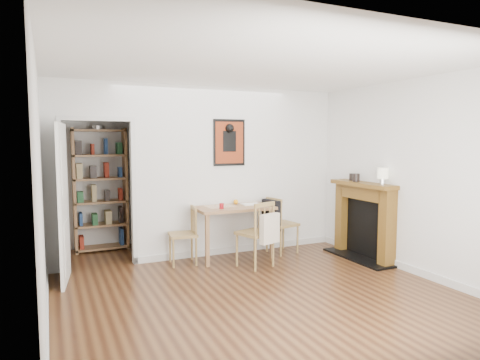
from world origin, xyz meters
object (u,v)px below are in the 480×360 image
dining_table (232,212)px  ceramic_jar_b (352,177)px  red_glass (221,206)px  chair_front (256,233)px  fireplace (364,218)px  ceramic_jar_a (356,178)px  orange_fruit (236,202)px  bookshelf (100,190)px  chair_left (183,235)px  mantel_lamp (383,174)px  chair_right (281,224)px  notebook (251,204)px

dining_table → ceramic_jar_b: size_ratio=10.48×
dining_table → red_glass: red_glass is taller
chair_front → red_glass: 0.65m
fireplace → ceramic_jar_a: 0.62m
chair_front → orange_fruit: bearing=89.0°
dining_table → bookshelf: bearing=143.7°
ceramic_jar_b → chair_left: bearing=168.4°
chair_left → red_glass: red_glass is taller
dining_table → red_glass: bearing=-145.5°
bookshelf → orange_fruit: (1.89, -1.15, -0.15)m
mantel_lamp → fireplace: bearing=86.9°
fireplace → bookshelf: bearing=149.0°
chair_right → mantel_lamp: (0.97, -1.17, 0.84)m
orange_fruit → ceramic_jar_a: ceramic_jar_a is taller
dining_table → ceramic_jar_b: (1.80, -0.56, 0.52)m
bookshelf → notebook: 2.46m
red_glass → mantel_lamp: (2.03, -1.07, 0.47)m
red_glass → chair_front: bearing=-49.3°
dining_table → chair_front: chair_front is taller
chair_front → orange_fruit: 0.81m
chair_right → orange_fruit: 0.81m
orange_fruit → fireplace: bearing=-30.7°
ceramic_jar_a → ceramic_jar_b: ceramic_jar_a is taller
chair_left → orange_fruit: (0.92, 0.18, 0.41)m
notebook → ceramic_jar_a: bearing=-28.6°
dining_table → fireplace: bearing=-25.2°
ceramic_jar_a → ceramic_jar_b: (0.08, 0.19, -0.01)m
mantel_lamp → ceramic_jar_a: mantel_lamp is taller
red_glass → orange_fruit: red_glass is taller
ceramic_jar_a → chair_front: bearing=174.0°
chair_left → red_glass: 0.70m
chair_right → chair_left: bearing=178.6°
chair_left → red_glass: (0.55, -0.14, 0.41)m
chair_front → orange_fruit: chair_front is taller
ceramic_jar_b → bookshelf: bearing=152.5°
orange_fruit → dining_table: bearing=-129.5°
fireplace → ceramic_jar_a: size_ratio=9.96×
chair_front → mantel_lamp: bearing=-21.3°
bookshelf → orange_fruit: bearing=-31.3°
orange_fruit → ceramic_jar_a: size_ratio=0.58×
dining_table → bookshelf: 2.21m
chair_front → bookshelf: (-1.88, 1.88, 0.50)m
chair_left → chair_front: 1.06m
orange_fruit → ceramic_jar_b: 1.86m
chair_left → fireplace: 2.73m
chair_left → red_glass: size_ratio=10.22×
dining_table → bookshelf: size_ratio=0.59×
bookshelf → red_glass: bearing=-44.0°
chair_front → ceramic_jar_a: (1.61, -0.17, 0.75)m
dining_table → orange_fruit: (0.12, 0.15, 0.13)m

